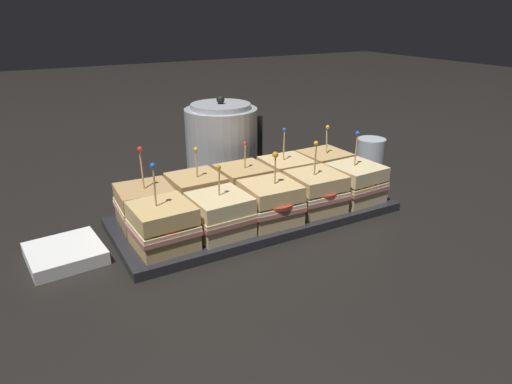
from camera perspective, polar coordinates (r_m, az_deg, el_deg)
ground_plane at (r=0.97m, az=0.00°, el=-3.25°), size 6.00×6.00×0.00m
serving_platter at (r=0.96m, az=0.00°, el=-2.77°), size 0.59×0.24×0.02m
sandwich_front_far_left at (r=0.82m, az=-11.55°, el=-4.17°), size 0.11×0.11×0.16m
sandwich_front_left at (r=0.85m, az=-4.52°, el=-2.78°), size 0.11×0.11×0.13m
sandwich_front_center at (r=0.90m, az=1.76°, el=-1.31°), size 0.11×0.11×0.14m
sandwich_front_right at (r=0.96m, az=7.46°, el=0.07°), size 0.11×0.11×0.15m
sandwich_front_far_right at (r=1.02m, az=12.32°, el=1.16°), size 0.11×0.11×0.16m
sandwich_back_far_left at (r=0.92m, az=-13.67°, el=-1.59°), size 0.11×0.11×0.16m
sandwich_back_left at (r=0.95m, az=-7.48°, el=-0.24°), size 0.11×0.11×0.14m
sandwich_back_center at (r=0.99m, az=-1.56°, el=0.94°), size 0.11×0.11×0.14m
sandwich_back_right at (r=1.04m, az=3.82°, el=2.03°), size 0.11×0.11×0.15m
sandwich_back_far_right at (r=1.10m, az=8.49°, el=2.95°), size 0.11×0.11×0.15m
kettle_steel at (r=1.17m, az=-4.27°, el=6.18°), size 0.20×0.18×0.21m
drinking_glass at (r=1.21m, az=14.04°, el=4.02°), size 0.07×0.07×0.11m
napkin_stack at (r=0.88m, az=-22.75°, el=-7.10°), size 0.13×0.13×0.02m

